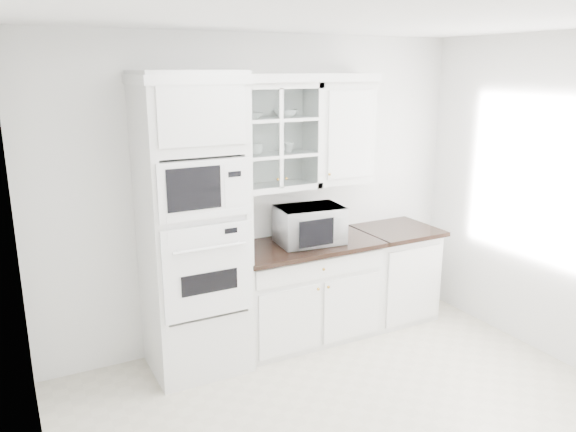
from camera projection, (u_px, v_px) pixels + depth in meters
ground at (372, 432)px, 3.83m from camera, size 4.00×3.50×0.01m
room_shell at (344, 166)px, 3.75m from camera, size 4.00×3.50×2.70m
oven_column at (193, 228)px, 4.40m from camera, size 0.76×0.68×2.40m
base_cabinet_run at (305, 290)px, 5.08m from camera, size 1.32×0.67×0.92m
extra_base_cabinet at (393, 272)px, 5.53m from camera, size 0.72×0.67×0.92m
upper_cabinet_glass at (272, 137)px, 4.73m from camera, size 0.80×0.33×0.90m
upper_cabinet_solid at (340, 133)px, 5.03m from camera, size 0.55×0.33×0.90m
crown_molding at (261, 78)px, 4.54m from camera, size 2.14×0.38×0.07m
countertop_microwave at (309, 224)px, 4.93m from camera, size 0.61×0.52×0.33m
bowl_a at (249, 116)px, 4.59m from camera, size 0.22×0.22×0.05m
bowl_b at (286, 113)px, 4.76m from camera, size 0.20×0.20×0.06m
cup_a at (256, 149)px, 4.68m from camera, size 0.12×0.12×0.09m
cup_b at (289, 147)px, 4.83m from camera, size 0.11×0.11×0.08m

